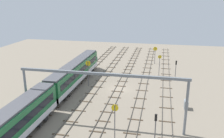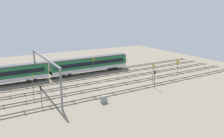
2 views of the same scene
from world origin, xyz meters
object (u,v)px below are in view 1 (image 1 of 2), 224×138
at_px(speed_sign_near_foreground, 155,52).
at_px(signal_light_trackside_approach, 156,124).
at_px(overhead_gantry, 101,84).
at_px(speed_sign_mid_trackside, 159,63).
at_px(signal_light_trackside_departure, 176,68).
at_px(speed_sign_far_trackside, 88,69).
at_px(speed_sign_distant_end, 115,118).
at_px(train, 51,94).
at_px(relay_cabinet, 186,105).

height_order(speed_sign_near_foreground, signal_light_trackside_approach, speed_sign_near_foreground).
bearing_deg(overhead_gantry, speed_sign_mid_trackside, -16.95).
xyz_separation_m(speed_sign_mid_trackside, signal_light_trackside_departure, (-2.67, -3.63, -0.20)).
bearing_deg(signal_light_trackside_departure, speed_sign_far_trackside, 112.48).
bearing_deg(signal_light_trackside_departure, signal_light_trackside_approach, 172.07).
bearing_deg(signal_light_trackside_approach, speed_sign_distant_end, 96.05).
relative_size(speed_sign_near_foreground, signal_light_trackside_departure, 1.06).
height_order(speed_sign_distant_end, signal_light_trackside_approach, speed_sign_distant_end).
distance_m(speed_sign_mid_trackside, speed_sign_far_trackside, 17.52).
distance_m(overhead_gantry, signal_light_trackside_departure, 25.53).
height_order(train, speed_sign_near_foreground, train).
relative_size(speed_sign_distant_end, relay_cabinet, 3.45).
xyz_separation_m(speed_sign_near_foreground, signal_light_trackside_departure, (-13.01, -5.03, -0.30)).
bearing_deg(speed_sign_near_foreground, signal_light_trackside_approach, -177.78).
xyz_separation_m(speed_sign_far_trackside, signal_light_trackside_approach, (-18.01, -14.40, -0.92)).
relative_size(train, signal_light_trackside_departure, 11.08).
distance_m(speed_sign_mid_trackside, signal_light_trackside_departure, 4.50).
bearing_deg(train, signal_light_trackside_departure, -48.00).
xyz_separation_m(train, relay_cabinet, (4.48, -22.13, -1.90)).
relative_size(speed_sign_near_foreground, signal_light_trackside_approach, 1.16).
bearing_deg(speed_sign_far_trackside, signal_light_trackside_departure, -67.52).
distance_m(speed_sign_near_foreground, speed_sign_far_trackside, 24.17).
relative_size(speed_sign_mid_trackside, relay_cabinet, 3.32).
xyz_separation_m(speed_sign_near_foreground, speed_sign_distant_end, (-38.98, 3.61, 0.09)).
bearing_deg(speed_sign_near_foreground, overhead_gantry, 169.97).
height_order(speed_sign_far_trackside, speed_sign_distant_end, speed_sign_far_trackside).
relative_size(speed_sign_far_trackside, signal_light_trackside_approach, 1.32).
bearing_deg(speed_sign_mid_trackside, speed_sign_distant_end, 170.07).
bearing_deg(speed_sign_distant_end, train, 59.80).
height_order(speed_sign_far_trackside, signal_light_trackside_approach, speed_sign_far_trackside).
height_order(train, speed_sign_far_trackside, speed_sign_far_trackside).
distance_m(overhead_gantry, relay_cabinet, 16.06).
relative_size(speed_sign_far_trackside, signal_light_trackside_departure, 1.20).
bearing_deg(speed_sign_distant_end, signal_light_trackside_departure, -18.40).
relative_size(signal_light_trackside_departure, relay_cabinet, 3.02).
bearing_deg(relay_cabinet, speed_sign_mid_trackside, 15.88).
relative_size(speed_sign_near_foreground, speed_sign_far_trackside, 0.88).
height_order(speed_sign_near_foreground, speed_sign_far_trackside, speed_sign_far_trackside).
distance_m(speed_sign_near_foreground, speed_sign_mid_trackside, 10.44).
xyz_separation_m(train, speed_sign_near_foreground, (31.84, -15.89, 0.62)).
xyz_separation_m(train, speed_sign_far_trackside, (11.41, -2.98, 1.00)).
relative_size(overhead_gantry, relay_cabinet, 15.84).
xyz_separation_m(speed_sign_distant_end, relay_cabinet, (11.63, -9.86, -2.61)).
relative_size(overhead_gantry, speed_sign_distant_end, 4.59).
height_order(speed_sign_far_trackside, signal_light_trackside_departure, speed_sign_far_trackside).
distance_m(train, overhead_gantry, 10.97).
height_order(speed_sign_distant_end, signal_light_trackside_departure, speed_sign_distant_end).
xyz_separation_m(speed_sign_far_trackside, relay_cabinet, (-6.92, -19.15, -2.91)).
height_order(train, signal_light_trackside_approach, train).
height_order(signal_light_trackside_departure, relay_cabinet, signal_light_trackside_departure).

